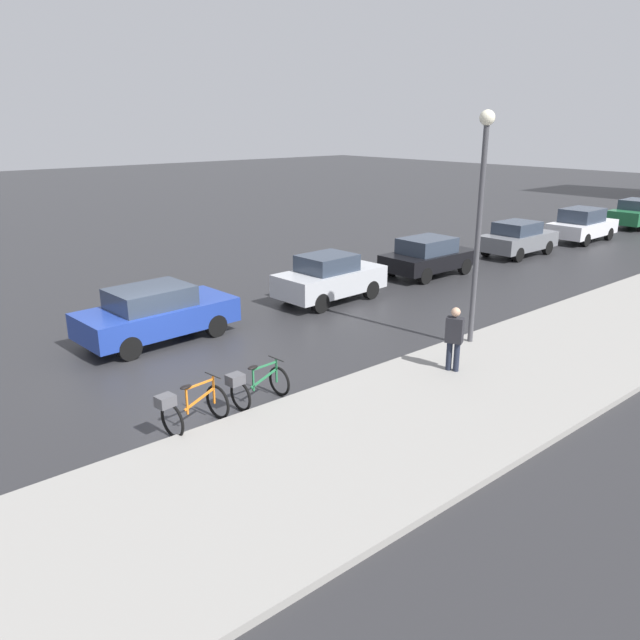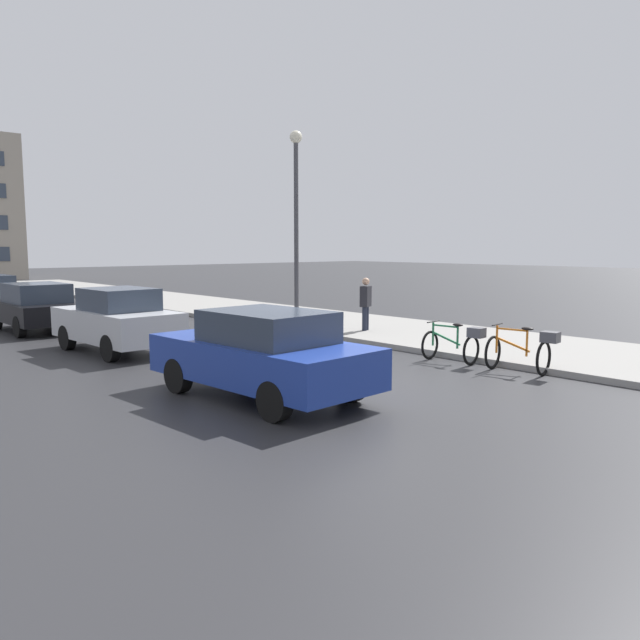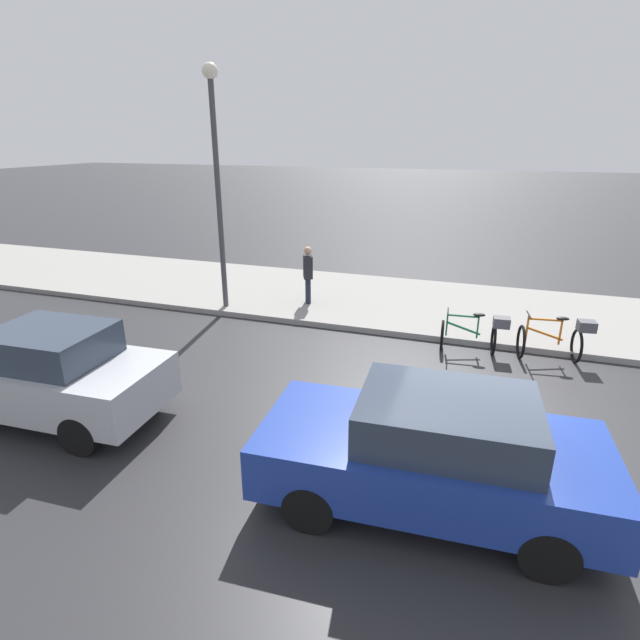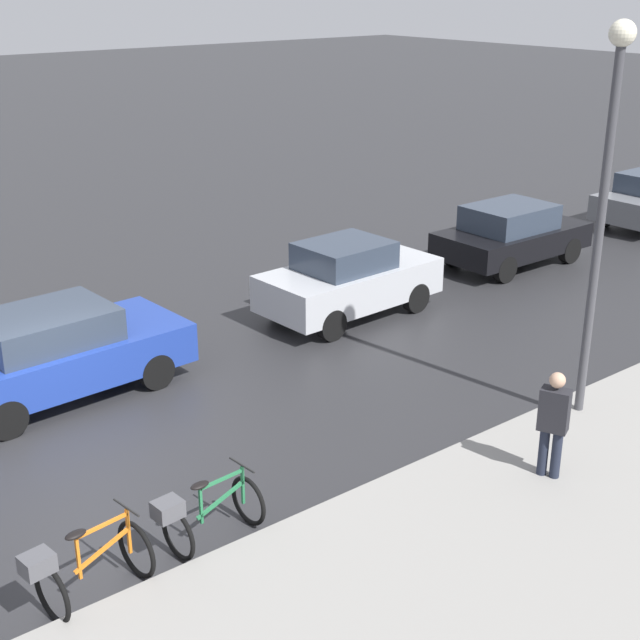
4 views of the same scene
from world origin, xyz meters
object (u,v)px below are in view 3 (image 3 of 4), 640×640
object	(u,v)px
car_silver	(50,373)
pedestrian	(308,274)
streetlamp	(216,162)
car_blue	(433,451)
bicycle_second	(476,332)
bicycle_nearest	(557,338)

from	to	relation	value
car_silver	pedestrian	distance (m)	7.16
streetlamp	car_silver	bearing A→B (deg)	179.62
car_blue	streetlamp	size ratio (longest dim) A/B	0.72
bicycle_second	streetlamp	size ratio (longest dim) A/B	0.24
bicycle_second	car_blue	distance (m)	5.26
bicycle_second	pedestrian	world-z (taller)	pedestrian
bicycle_nearest	pedestrian	world-z (taller)	pedestrian
car_silver	car_blue	bearing A→B (deg)	-91.34
car_silver	streetlamp	bearing A→B (deg)	-0.38
car_blue	bicycle_nearest	bearing A→B (deg)	-20.34
car_silver	pedestrian	bearing A→B (deg)	-16.96
bicycle_nearest	car_blue	bearing A→B (deg)	159.66
car_blue	bicycle_second	bearing A→B (deg)	-3.73
pedestrian	car_silver	bearing A→B (deg)	163.04
bicycle_nearest	bicycle_second	xyz separation A→B (m)	(-0.11, 1.64, -0.02)
pedestrian	bicycle_nearest	bearing A→B (deg)	-104.83
pedestrian	streetlamp	size ratio (longest dim) A/B	0.28
bicycle_second	car_silver	world-z (taller)	car_silver
bicycle_second	car_silver	size ratio (longest dim) A/B	0.37
car_silver	bicycle_nearest	bearing A→B (deg)	-57.88
bicycle_second	car_silver	xyz separation A→B (m)	(-5.09, 6.65, 0.33)
bicycle_second	streetlamp	world-z (taller)	streetlamp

